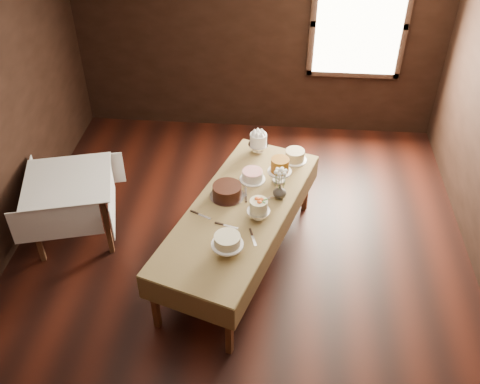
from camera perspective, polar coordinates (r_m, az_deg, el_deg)
The scene contains 20 objects.
floor at distance 5.80m, azimuth -0.17°, elevation -8.60°, with size 5.00×6.00×0.01m, color black.
ceiling at distance 4.20m, azimuth -0.25°, elevation 18.33°, with size 5.00×6.00×0.01m, color beige.
wall_back at distance 7.50m, azimuth 1.93°, elevation 16.18°, with size 5.00×0.02×2.80m, color black.
window at distance 7.42m, azimuth 12.45°, elevation 16.75°, with size 1.10×0.05×1.30m, color #FFEABF.
display_table at distance 5.47m, azimuth -0.06°, elevation -2.16°, with size 1.64×2.56×0.74m.
side_table at distance 6.09m, azimuth -17.62°, elevation 0.55°, with size 1.12×1.12×0.77m.
cake_meringue at distance 6.18m, azimuth 1.93°, elevation 5.14°, with size 0.25×0.25×0.25m.
cake_speckled at distance 6.09m, azimuth 5.80°, elevation 3.82°, with size 0.27×0.27×0.13m.
cake_lattice at distance 5.78m, azimuth 1.32°, elevation 1.71°, with size 0.28×0.28×0.10m.
cake_caramel at distance 5.73m, azimuth 4.19°, elevation 2.20°, with size 0.26×0.26×0.29m.
cake_chocolate at distance 5.54m, azimuth -1.37°, elevation 0.06°, with size 0.36×0.36×0.14m.
cake_flowers at distance 5.25m, azimuth 1.96°, elevation -1.96°, with size 0.23×0.23×0.24m.
cake_cream at distance 4.91m, azimuth -1.34°, elevation -5.57°, with size 0.34×0.34×0.21m.
cake_server_a at distance 5.22m, azimuth -0.98°, elevation -3.66°, with size 0.24×0.03×0.01m, color silver.
cake_server_b at distance 5.08m, azimuth 1.47°, elevation -5.13°, with size 0.24×0.03×0.01m, color silver.
cake_server_c at distance 5.63m, azimuth 0.60°, elevation -0.01°, with size 0.24×0.03×0.01m, color silver.
cake_server_d at distance 5.58m, azimuth 3.42°, elevation -0.53°, with size 0.24×0.03×0.01m, color silver.
cake_server_e at distance 5.35m, azimuth -3.78°, elevation -2.59°, with size 0.24×0.03×0.01m, color silver.
flower_vase at distance 5.54m, azimuth 4.20°, elevation 0.04°, with size 0.14×0.14×0.15m, color #2D2823.
flower_bouquet at distance 5.42m, azimuth 4.29°, elevation 1.63°, with size 0.14×0.14×0.20m, color white, non-canonical shape.
Camera 1 is at (0.36, -3.93, 4.25)m, focal length 40.48 mm.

